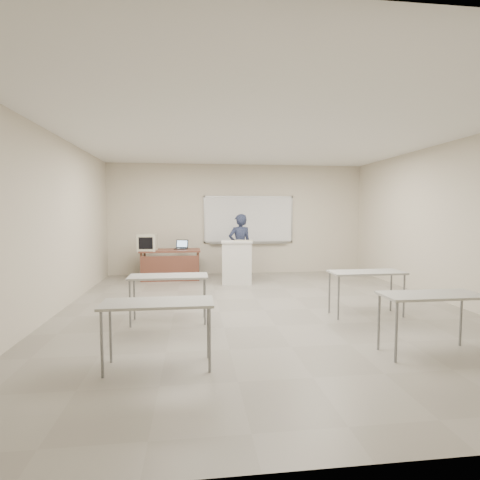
{
  "coord_description": "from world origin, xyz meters",
  "views": [
    {
      "loc": [
        -1.2,
        -6.27,
        1.7
      ],
      "look_at": [
        -0.16,
        2.2,
        1.06
      ],
      "focal_mm": 28.0,
      "sensor_mm": 36.0,
      "label": 1
    }
  ],
  "objects": [
    {
      "name": "presenter",
      "position": [
        -0.04,
        3.19,
        0.83
      ],
      "size": [
        0.67,
        0.51,
        1.65
      ],
      "primitive_type": "imported",
      "rotation": [
        0.0,
        0.0,
        3.35
      ],
      "color": "black",
      "rests_on": "floor"
    },
    {
      "name": "student_desks",
      "position": [
        -0.0,
        -1.35,
        0.67
      ],
      "size": [
        4.4,
        2.2,
        0.73
      ],
      "color": "#A7A9A2",
      "rests_on": "floor"
    },
    {
      "name": "podium",
      "position": [
        -0.2,
        2.5,
        0.51
      ],
      "size": [
        0.72,
        0.53,
        1.02
      ],
      "rotation": [
        0.0,
        0.0,
        -0.1
      ],
      "color": "silver",
      "rests_on": "floor"
    },
    {
      "name": "floor",
      "position": [
        0.0,
        0.0,
        -0.01
      ],
      "size": [
        7.0,
        8.0,
        0.01
      ],
      "primitive_type": "cube",
      "color": "gray",
      "rests_on": "ground"
    },
    {
      "name": "instructor_desk",
      "position": [
        -1.8,
        3.19,
        0.55
      ],
      "size": [
        1.5,
        0.75,
        0.75
      ],
      "rotation": [
        0.0,
        0.0,
        -0.0
      ],
      "color": "brown",
      "rests_on": "floor"
    },
    {
      "name": "mouse",
      "position": [
        -1.6,
        3.35,
        0.77
      ],
      "size": [
        0.09,
        0.06,
        0.03
      ],
      "primitive_type": "ellipsoid",
      "rotation": [
        0.0,
        0.0,
        -0.1
      ],
      "color": "#929598",
      "rests_on": "instructor_desk"
    },
    {
      "name": "keyboard",
      "position": [
        -0.05,
        2.38,
        1.03
      ],
      "size": [
        0.47,
        0.28,
        0.02
      ],
      "primitive_type": "cube",
      "rotation": [
        0.0,
        0.0,
        -0.32
      ],
      "color": "beige",
      "rests_on": "podium"
    },
    {
      "name": "laptop",
      "position": [
        -1.54,
        3.45,
        0.81
      ],
      "size": [
        0.32,
        0.29,
        0.23
      ],
      "rotation": [
        0.0,
        0.0,
        -0.21
      ],
      "color": "black",
      "rests_on": "instructor_desk"
    },
    {
      "name": "whiteboard",
      "position": [
        0.3,
        3.97,
        1.48
      ],
      "size": [
        2.48,
        0.1,
        1.31
      ],
      "color": "white",
      "rests_on": "floor"
    },
    {
      "name": "crt_monitor",
      "position": [
        -2.35,
        3.18,
        0.95
      ],
      "size": [
        0.44,
        0.49,
        0.42
      ],
      "rotation": [
        0.0,
        0.0,
        -0.07
      ],
      "color": "beige",
      "rests_on": "instructor_desk"
    }
  ]
}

